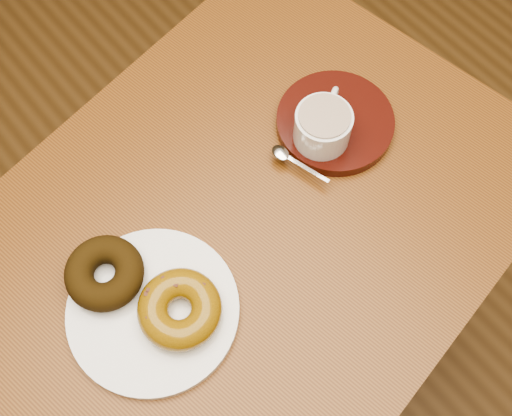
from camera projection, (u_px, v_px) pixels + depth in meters
ground at (357, 319)px, 1.58m from camera, size 6.00×6.00×0.00m
cafe_table at (246, 254)px, 0.97m from camera, size 0.90×0.73×0.76m
donut_plate at (153, 310)px, 0.81m from camera, size 0.28×0.28×0.01m
donut_cinnamon at (104, 273)px, 0.80m from camera, size 0.11×0.11×0.04m
donut_caramel at (180, 309)px, 0.78m from camera, size 0.11×0.11×0.04m
saucer at (335, 122)px, 0.92m from camera, size 0.18×0.18×0.02m
coffee_cup at (323, 126)px, 0.87m from camera, size 0.10×0.08×0.06m
teaspoon at (286, 156)px, 0.88m from camera, size 0.03×0.09×0.01m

